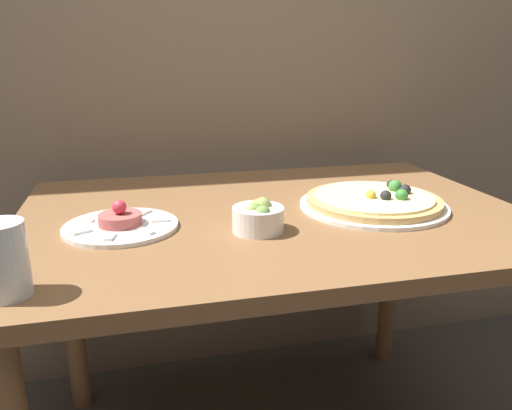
# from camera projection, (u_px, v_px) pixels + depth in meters

# --- Properties ---
(dining_table) EXTENTS (1.22, 0.87, 0.75)m
(dining_table) POSITION_uv_depth(u_px,v_px,m) (273.00, 248.00, 1.25)
(dining_table) COLOR brown
(dining_table) RESTS_ON ground_plane
(pizza_plate) EXTENTS (0.37, 0.37, 0.06)m
(pizza_plate) POSITION_uv_depth(u_px,v_px,m) (374.00, 201.00, 1.24)
(pizza_plate) COLOR white
(pizza_plate) RESTS_ON dining_table
(tartare_plate) EXTENTS (0.25, 0.25, 0.07)m
(tartare_plate) POSITION_uv_depth(u_px,v_px,m) (121.00, 224.00, 1.09)
(tartare_plate) COLOR white
(tartare_plate) RESTS_ON dining_table
(small_bowl) EXTENTS (0.11, 0.11, 0.07)m
(small_bowl) POSITION_uv_depth(u_px,v_px,m) (258.00, 217.00, 1.07)
(small_bowl) COLOR white
(small_bowl) RESTS_ON dining_table
(drinking_glass) EXTENTS (0.08, 0.08, 0.12)m
(drinking_glass) POSITION_uv_depth(u_px,v_px,m) (3.00, 260.00, 0.78)
(drinking_glass) COLOR silver
(drinking_glass) RESTS_ON dining_table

